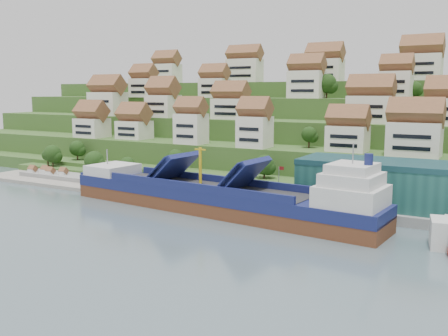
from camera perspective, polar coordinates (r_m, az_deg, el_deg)
The scene contains 10 objects.
ground at distance 117.50m, azimuth -3.85°, elevation -4.72°, with size 300.00×300.00×0.00m, color slate.
quay at distance 121.30m, azimuth 8.04°, elevation -3.83°, with size 180.00×14.00×2.20m, color gray.
pebble_beach at distance 163.96m, azimuth -18.65°, elevation -1.14°, with size 45.00×20.00×1.00m, color gray.
hillside at distance 209.31m, azimuth 11.92°, elevation 3.98°, with size 260.00×128.00×31.00m.
hillside_village at distance 167.94m, azimuth 8.29°, elevation 7.71°, with size 160.27×62.78×29.31m.
hillside_trees at distance 156.44m, azimuth 1.65°, elevation 4.42°, with size 138.87×62.45×30.67m.
warehouse at distance 114.67m, azimuth 23.54°, elevation -2.10°, with size 60.00×15.00×10.00m, color #1F554E.
flagpole at distance 116.32m, azimuth 6.33°, elevation -1.43°, with size 1.28×0.16×8.00m.
beach_huts at distance 164.38m, azimuth -19.47°, elevation -0.59°, with size 14.40×3.70×2.20m.
cargo_ship at distance 112.94m, azimuth -0.18°, elevation -3.53°, with size 79.46×19.39×17.46m.
Camera 1 is at (63.00, -95.36, 27.27)m, focal length 40.00 mm.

